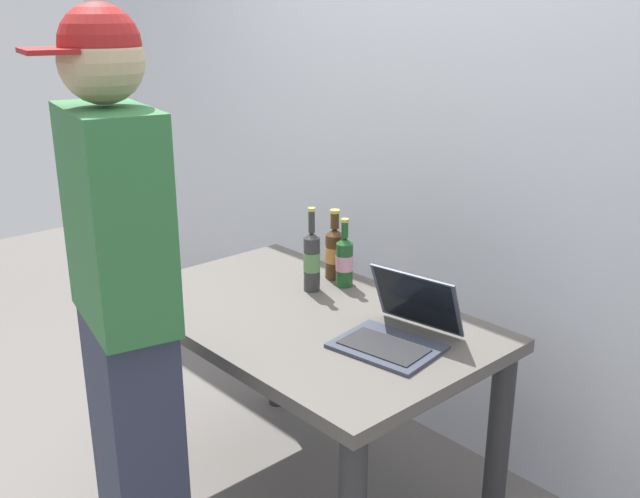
# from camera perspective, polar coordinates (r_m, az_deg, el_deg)

# --- Properties ---
(ground_plane) EXTENTS (8.00, 8.00, 0.00)m
(ground_plane) POSITION_cam_1_polar(r_m,az_deg,el_deg) (2.86, -1.19, -18.94)
(ground_plane) COLOR slate
(ground_plane) RESTS_ON ground
(desk) EXTENTS (1.30, 0.80, 0.75)m
(desk) POSITION_cam_1_polar(r_m,az_deg,el_deg) (2.52, -1.29, -7.57)
(desk) COLOR #56514C
(desk) RESTS_ON ground
(laptop) EXTENTS (0.35, 0.37, 0.21)m
(laptop) POSITION_cam_1_polar(r_m,az_deg,el_deg) (2.26, 6.21, -6.29)
(laptop) COLOR #383D4C
(laptop) RESTS_ON desk
(beer_bottle_amber) EXTENTS (0.07, 0.07, 0.27)m
(beer_bottle_amber) POSITION_cam_1_polar(r_m,az_deg,el_deg) (2.75, 1.17, -0.20)
(beer_bottle_amber) COLOR #472B14
(beer_bottle_amber) RESTS_ON desk
(beer_bottle_brown) EXTENTS (0.07, 0.07, 0.26)m
(beer_bottle_brown) POSITION_cam_1_polar(r_m,az_deg,el_deg) (2.67, 1.95, -0.91)
(beer_bottle_brown) COLOR #1E5123
(beer_bottle_brown) RESTS_ON desk
(beer_bottle_dark) EXTENTS (0.06, 0.06, 0.32)m
(beer_bottle_dark) POSITION_cam_1_polar(r_m,az_deg,el_deg) (2.62, -0.66, -0.85)
(beer_bottle_dark) COLOR #333333
(beer_bottle_dark) RESTS_ON desk
(person_figure) EXTENTS (0.44, 0.33, 1.76)m
(person_figure) POSITION_cam_1_polar(r_m,az_deg,el_deg) (2.05, -15.15, -5.87)
(person_figure) COLOR #2D3347
(person_figure) RESTS_ON ground
(back_wall) EXTENTS (6.00, 0.10, 2.60)m
(back_wall) POSITION_cam_1_polar(r_m,az_deg,el_deg) (2.85, 10.25, 9.40)
(back_wall) COLOR silver
(back_wall) RESTS_ON ground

